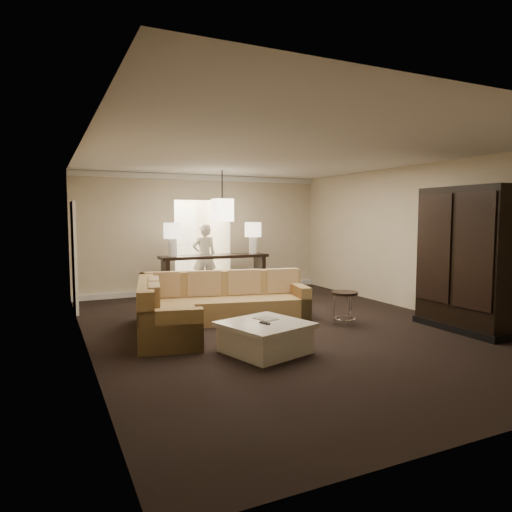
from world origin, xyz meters
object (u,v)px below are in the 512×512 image
coffee_table (265,337)px  armoire (467,262)px  sectional_sofa (208,306)px  drink_table (345,301)px  console_table (215,272)px  person (204,253)px

coffee_table → armoire: armoire is taller
sectional_sofa → drink_table: 2.30m
console_table → person: (0.13, 1.10, 0.34)m
console_table → coffee_table: bearing=-100.1°
coffee_table → drink_table: bearing=24.1°
sectional_sofa → person: (1.20, 3.70, 0.56)m
person → sectional_sofa: bearing=78.1°
coffee_table → console_table: size_ratio=0.51×
coffee_table → console_table: 4.40m
armoire → coffee_table: bearing=175.6°
sectional_sofa → drink_table: bearing=-9.6°
sectional_sofa → coffee_table: sectional_sofa is taller
sectional_sofa → armoire: 4.22m
coffee_table → person: (0.98, 5.40, 0.69)m
armoire → drink_table: armoire is taller
coffee_table → drink_table: size_ratio=2.28×
sectional_sofa → armoire: (3.66, -1.96, 0.75)m
console_table → person: 1.16m
person → coffee_table: bearing=85.8°
armoire → person: bearing=113.5°
sectional_sofa → drink_table: size_ratio=5.88×
sectional_sofa → armoire: size_ratio=1.43×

